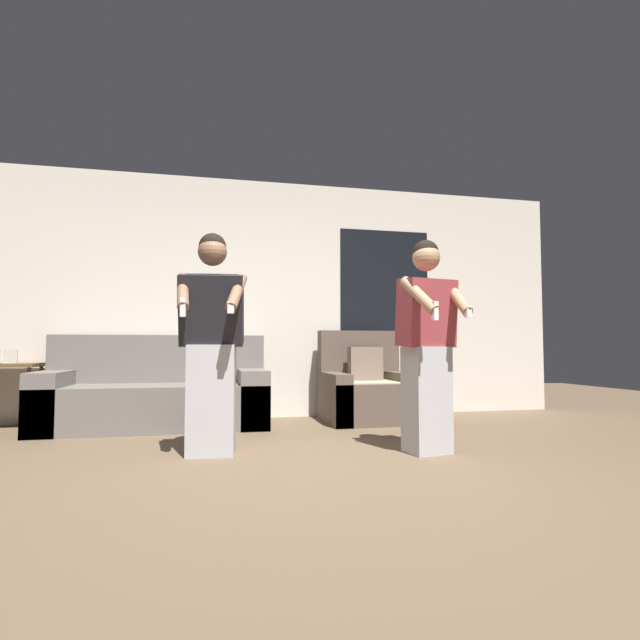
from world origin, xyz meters
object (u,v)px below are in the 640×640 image
object	(u,v)px
person_left	(212,343)
person_right	(427,344)
side_table	(9,373)
couch	(157,396)
armchair	(366,391)

from	to	relation	value
person_left	person_right	bearing A→B (deg)	-9.56
side_table	person_left	xyz separation A→B (m)	(1.92, -1.65, 0.28)
couch	side_table	size ratio (longest dim) A/B	2.73
couch	person_left	xyz separation A→B (m)	(0.52, -1.46, 0.51)
couch	person_right	bearing A→B (deg)	-39.38
couch	person_right	distance (m)	2.76
person_left	couch	bearing A→B (deg)	109.55
armchair	person_left	size ratio (longest dim) A/B	0.60
couch	armchair	size ratio (longest dim) A/B	2.20
side_table	person_left	distance (m)	2.54
side_table	person_right	world-z (taller)	person_right
armchair	person_right	xyz separation A→B (m)	(-0.05, -1.68, 0.49)
person_right	person_left	bearing A→B (deg)	170.44
side_table	person_left	bearing A→B (deg)	-40.70
person_right	side_table	bearing A→B (deg)	151.31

